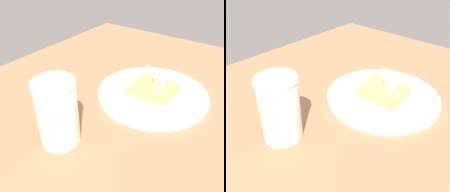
# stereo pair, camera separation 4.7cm
# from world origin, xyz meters

# --- Properties ---
(table_surface) EXTENTS (0.96, 0.96, 0.02)m
(table_surface) POSITION_xyz_m (0.00, 0.00, 0.01)
(table_surface) COLOR #976445
(table_surface) RESTS_ON ground
(plate) EXTENTS (0.24, 0.24, 0.01)m
(plate) POSITION_xyz_m (0.09, 0.07, 0.03)
(plate) COLOR white
(plate) RESTS_ON table_surface
(toast_slice_center) EXTENTS (0.08, 0.09, 0.02)m
(toast_slice_center) POSITION_xyz_m (0.09, 0.07, 0.04)
(toast_slice_center) COLOR tan
(toast_slice_center) RESTS_ON plate
(butter_pat_primary) EXTENTS (0.03, 0.03, 0.02)m
(butter_pat_primary) POSITION_xyz_m (0.10, 0.06, 0.06)
(butter_pat_primary) COLOR #F4F0C6
(butter_pat_primary) RESTS_ON toast_slice_center
(fork) EXTENTS (0.07, 0.16, 0.00)m
(fork) POSITION_xyz_m (0.17, 0.06, 0.03)
(fork) COLOR silver
(fork) RESTS_ON plate
(syrup_jar) EXTENTS (0.07, 0.07, 0.12)m
(syrup_jar) POSITION_xyz_m (-0.12, 0.14, 0.07)
(syrup_jar) COLOR #371706
(syrup_jar) RESTS_ON table_surface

